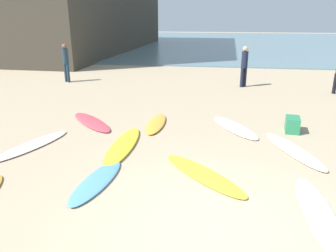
# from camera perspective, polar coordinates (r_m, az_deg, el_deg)

# --- Properties ---
(ground_plane) EXTENTS (120.00, 120.00, 0.00)m
(ground_plane) POSITION_cam_1_polar(r_m,az_deg,el_deg) (5.32, 8.00, -16.76)
(ground_plane) COLOR tan
(ocean_water) EXTENTS (120.00, 40.00, 0.08)m
(ocean_water) POSITION_cam_1_polar(r_m,az_deg,el_deg) (40.55, 9.57, 14.23)
(ocean_water) COLOR slate
(ocean_water) RESTS_ON ground_plane
(surfboard_0) EXTENTS (2.01, 2.03, 0.06)m
(surfboard_0) POSITION_cam_1_polar(r_m,az_deg,el_deg) (6.71, 6.10, -8.32)
(surfboard_0) COLOR yellow
(surfboard_0) RESTS_ON ground_plane
(surfboard_1) EXTENTS (0.51, 1.93, 0.09)m
(surfboard_1) POSITION_cam_1_polar(r_m,az_deg,el_deg) (9.64, -2.08, 0.43)
(surfboard_1) COLOR gold
(surfboard_1) RESTS_ON ground_plane
(surfboard_2) EXTENTS (0.52, 2.49, 0.07)m
(surfboard_2) POSITION_cam_1_polar(r_m,az_deg,el_deg) (5.98, 24.72, -13.69)
(surfboard_2) COLOR white
(surfboard_2) RESTS_ON ground_plane
(surfboard_3) EXTENTS (1.38, 2.41, 0.08)m
(surfboard_3) POSITION_cam_1_polar(r_m,az_deg,el_deg) (8.33, 20.95, -3.92)
(surfboard_3) COLOR #F2E8CD
(surfboard_3) RESTS_ON ground_plane
(surfboard_4) EXTENTS (1.59, 2.18, 0.06)m
(surfboard_4) POSITION_cam_1_polar(r_m,az_deg,el_deg) (9.54, 11.48, -0.23)
(surfboard_4) COLOR white
(surfboard_4) RESTS_ON ground_plane
(surfboard_5) EXTENTS (1.20, 2.35, 0.06)m
(surfboard_5) POSITION_cam_1_polar(r_m,az_deg,el_deg) (8.75, -22.54, -3.09)
(surfboard_5) COLOR silver
(surfboard_5) RESTS_ON ground_plane
(surfboard_6) EXTENTS (0.71, 1.96, 0.07)m
(surfboard_6) POSITION_cam_1_polar(r_m,az_deg,el_deg) (6.56, -12.25, -9.30)
(surfboard_6) COLOR #5597DB
(surfboard_6) RESTS_ON ground_plane
(surfboard_7) EXTENTS (2.00, 2.02, 0.08)m
(surfboard_7) POSITION_cam_1_polar(r_m,az_deg,el_deg) (10.07, -13.13, 0.71)
(surfboard_7) COLOR #DB4654
(surfboard_7) RESTS_ON ground_plane
(surfboard_8) EXTENTS (0.61, 2.57, 0.09)m
(surfboard_8) POSITION_cam_1_polar(r_m,az_deg,el_deg) (8.12, -7.83, -3.31)
(surfboard_8) COLOR yellow
(surfboard_8) RESTS_ON ground_plane
(beachgoer_mid) EXTENTS (0.40, 0.40, 1.79)m
(beachgoer_mid) POSITION_cam_1_polar(r_m,az_deg,el_deg) (15.08, 13.12, 10.40)
(beachgoer_mid) COLOR #191E33
(beachgoer_mid) RESTS_ON ground_plane
(beachgoer_far) EXTENTS (0.38, 0.38, 1.80)m
(beachgoer_far) POSITION_cam_1_polar(r_m,az_deg,el_deg) (16.51, -17.34, 10.75)
(beachgoer_far) COLOR #1E3342
(beachgoer_far) RESTS_ON ground_plane
(beach_cooler) EXTENTS (0.43, 0.61, 0.42)m
(beach_cooler) POSITION_cam_1_polar(r_m,az_deg,el_deg) (9.66, 20.80, 0.24)
(beach_cooler) COLOR #287F51
(beach_cooler) RESTS_ON ground_plane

